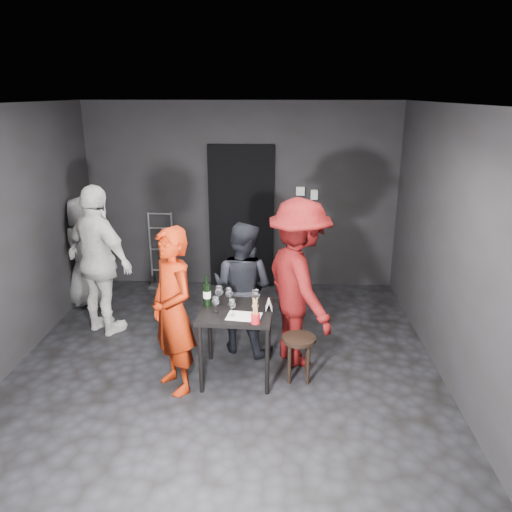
{
  "coord_description": "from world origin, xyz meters",
  "views": [
    {
      "loc": [
        0.55,
        -4.66,
        2.8
      ],
      "look_at": [
        0.32,
        0.25,
        1.18
      ],
      "focal_mm": 35.0,
      "sensor_mm": 36.0,
      "label": 1
    }
  ],
  "objects_px": {
    "man_maroon": "(299,267)",
    "tasting_table": "(236,318)",
    "stool": "(299,346)",
    "server_red": "(172,304)",
    "hand_truck": "(163,273)",
    "bystander_cream": "(98,246)",
    "bystander_grey": "(86,251)",
    "wine_bottle": "(207,294)",
    "breadstick_cup": "(255,311)",
    "woman_black": "(243,288)"
  },
  "relations": [
    {
      "from": "woman_black",
      "to": "bystander_cream",
      "type": "bearing_deg",
      "value": 10.67
    },
    {
      "from": "hand_truck",
      "to": "stool",
      "type": "distance_m",
      "value": 3.18
    },
    {
      "from": "bystander_cream",
      "to": "breadstick_cup",
      "type": "relative_size",
      "value": 8.3
    },
    {
      "from": "stool",
      "to": "woman_black",
      "type": "bearing_deg",
      "value": 135.1
    },
    {
      "from": "hand_truck",
      "to": "tasting_table",
      "type": "xyz_separation_m",
      "value": [
        1.33,
        -2.46,
        0.44
      ]
    },
    {
      "from": "bystander_cream",
      "to": "bystander_grey",
      "type": "height_order",
      "value": "bystander_cream"
    },
    {
      "from": "tasting_table",
      "to": "woman_black",
      "type": "xyz_separation_m",
      "value": [
        0.02,
        0.57,
        0.09
      ]
    },
    {
      "from": "bystander_grey",
      "to": "breadstick_cup",
      "type": "height_order",
      "value": "bystander_grey"
    },
    {
      "from": "server_red",
      "to": "bystander_cream",
      "type": "relative_size",
      "value": 0.82
    },
    {
      "from": "server_red",
      "to": "tasting_table",
      "type": "bearing_deg",
      "value": 73.19
    },
    {
      "from": "bystander_cream",
      "to": "stool",
      "type": "bearing_deg",
      "value": -169.82
    },
    {
      "from": "tasting_table",
      "to": "man_maroon",
      "type": "bearing_deg",
      "value": 28.41
    },
    {
      "from": "stool",
      "to": "bystander_grey",
      "type": "relative_size",
      "value": 0.31
    },
    {
      "from": "woman_black",
      "to": "wine_bottle",
      "type": "bearing_deg",
      "value": 80.28
    },
    {
      "from": "server_red",
      "to": "man_maroon",
      "type": "relative_size",
      "value": 0.84
    },
    {
      "from": "man_maroon",
      "to": "wine_bottle",
      "type": "xyz_separation_m",
      "value": [
        -0.93,
        -0.28,
        -0.21
      ]
    },
    {
      "from": "hand_truck",
      "to": "woman_black",
      "type": "distance_m",
      "value": 2.38
    },
    {
      "from": "wine_bottle",
      "to": "server_red",
      "type": "bearing_deg",
      "value": -132.58
    },
    {
      "from": "bystander_grey",
      "to": "breadstick_cup",
      "type": "relative_size",
      "value": 5.8
    },
    {
      "from": "stool",
      "to": "breadstick_cup",
      "type": "xyz_separation_m",
      "value": [
        -0.42,
        -0.27,
        0.5
      ]
    },
    {
      "from": "hand_truck",
      "to": "breadstick_cup",
      "type": "relative_size",
      "value": 4.29
    },
    {
      "from": "wine_bottle",
      "to": "breadstick_cup",
      "type": "distance_m",
      "value": 0.63
    },
    {
      "from": "man_maroon",
      "to": "bystander_cream",
      "type": "relative_size",
      "value": 0.98
    },
    {
      "from": "stool",
      "to": "man_maroon",
      "type": "xyz_separation_m",
      "value": [
        -0.0,
        0.37,
        0.71
      ]
    },
    {
      "from": "tasting_table",
      "to": "stool",
      "type": "relative_size",
      "value": 1.6
    },
    {
      "from": "woman_black",
      "to": "stool",
      "type": "bearing_deg",
      "value": 157.41
    },
    {
      "from": "tasting_table",
      "to": "server_red",
      "type": "bearing_deg",
      "value": -157.27
    },
    {
      "from": "bystander_grey",
      "to": "server_red",
      "type": "bearing_deg",
      "value": 127.21
    },
    {
      "from": "hand_truck",
      "to": "man_maroon",
      "type": "relative_size",
      "value": 0.52
    },
    {
      "from": "man_maroon",
      "to": "bystander_grey",
      "type": "bearing_deg",
      "value": 39.07
    },
    {
      "from": "woman_black",
      "to": "bystander_cream",
      "type": "xyz_separation_m",
      "value": [
        -1.71,
        0.35,
        0.35
      ]
    },
    {
      "from": "tasting_table",
      "to": "man_maroon",
      "type": "height_order",
      "value": "man_maroon"
    },
    {
      "from": "tasting_table",
      "to": "wine_bottle",
      "type": "xyz_separation_m",
      "value": [
        -0.3,
        0.07,
        0.22
      ]
    },
    {
      "from": "bystander_grey",
      "to": "bystander_cream",
      "type": "bearing_deg",
      "value": 119.18
    },
    {
      "from": "stool",
      "to": "man_maroon",
      "type": "bearing_deg",
      "value": 90.36
    },
    {
      "from": "hand_truck",
      "to": "bystander_grey",
      "type": "xyz_separation_m",
      "value": [
        -0.84,
        -0.73,
        0.56
      ]
    },
    {
      "from": "stool",
      "to": "server_red",
      "type": "bearing_deg",
      "value": -170.17
    },
    {
      "from": "server_red",
      "to": "bystander_cream",
      "type": "bearing_deg",
      "value": -176.07
    },
    {
      "from": "bystander_cream",
      "to": "bystander_grey",
      "type": "xyz_separation_m",
      "value": [
        -0.48,
        0.8,
        -0.33
      ]
    },
    {
      "from": "hand_truck",
      "to": "stool",
      "type": "height_order",
      "value": "hand_truck"
    },
    {
      "from": "server_red",
      "to": "bystander_cream",
      "type": "xyz_separation_m",
      "value": [
        -1.11,
        1.17,
        0.19
      ]
    },
    {
      "from": "man_maroon",
      "to": "stool",
      "type": "bearing_deg",
      "value": 155.82
    },
    {
      "from": "tasting_table",
      "to": "bystander_grey",
      "type": "distance_m",
      "value": 2.78
    },
    {
      "from": "woman_black",
      "to": "wine_bottle",
      "type": "relative_size",
      "value": 4.57
    },
    {
      "from": "hand_truck",
      "to": "server_red",
      "type": "bearing_deg",
      "value": -70.68
    },
    {
      "from": "bystander_grey",
      "to": "man_maroon",
      "type": "bearing_deg",
      "value": 151.97
    },
    {
      "from": "man_maroon",
      "to": "tasting_table",
      "type": "bearing_deg",
      "value": 93.88
    },
    {
      "from": "hand_truck",
      "to": "woman_black",
      "type": "height_order",
      "value": "woman_black"
    },
    {
      "from": "man_maroon",
      "to": "wine_bottle",
      "type": "bearing_deg",
      "value": 82.0
    },
    {
      "from": "tasting_table",
      "to": "bystander_cream",
      "type": "height_order",
      "value": "bystander_cream"
    }
  ]
}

